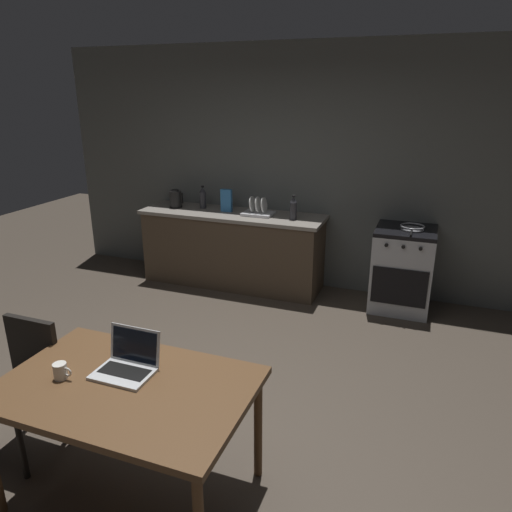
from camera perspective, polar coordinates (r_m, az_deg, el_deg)
ground_plane at (r=3.73m, az=-8.32°, el=-17.38°), size 12.00×12.00×0.00m
back_wall at (r=5.47m, az=7.52°, el=10.12°), size 6.40×0.10×2.72m
kitchen_counter at (r=5.65m, az=-2.81°, el=0.93°), size 2.16×0.64×0.88m
stove_oven at (r=5.23m, az=17.15°, el=-1.50°), size 0.60×0.62×0.88m
dining_table at (r=2.75m, az=-15.32°, el=-15.77°), size 1.36×0.88×0.73m
chair at (r=3.41m, az=-26.03°, el=-13.14°), size 0.40×0.40×0.87m
laptop at (r=2.79m, az=-15.24°, el=-12.44°), size 0.32×0.26×0.22m
electric_kettle at (r=5.83m, az=-9.63°, el=6.77°), size 0.17×0.15×0.22m
bottle at (r=5.20m, az=4.51°, el=5.76°), size 0.08×0.08×0.27m
frying_pan at (r=5.06m, az=18.27°, el=3.26°), size 0.24×0.41×0.05m
coffee_mug at (r=2.85m, az=-22.41°, el=-12.65°), size 0.11×0.07×0.09m
cereal_box at (r=5.54m, az=-3.57°, el=6.67°), size 0.13×0.05×0.26m
dish_rack at (r=5.40m, az=0.27°, el=5.45°), size 0.34×0.26×0.21m
bottle_b at (r=5.74m, az=-6.41°, el=6.98°), size 0.08×0.08×0.27m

